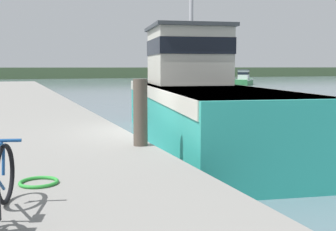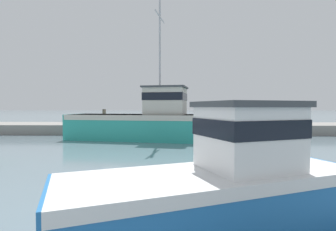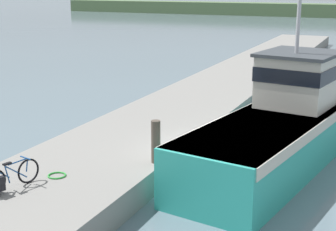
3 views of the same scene
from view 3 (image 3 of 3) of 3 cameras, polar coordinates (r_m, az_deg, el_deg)
The scene contains 6 objects.
ground_plane at distance 17.76m, azimuth 4.44°, elevation -6.53°, with size 320.00×320.00×0.00m, color slate.
dock_pier at distance 18.88m, azimuth -5.00°, elevation -3.86°, with size 4.82×80.00×0.86m, color gray.
fishing_boat_main at distance 19.48m, azimuth 13.23°, elevation -0.70°, with size 5.00×13.92×10.56m.
bicycle_touring at distance 14.77m, azimuth -17.43°, elevation -6.64°, with size 0.70×1.77×0.79m.
mooring_post at distance 16.12m, azimuth -1.36°, elevation -2.92°, with size 0.29×0.29×1.37m, color #51473D.
hose_coil at distance 15.56m, azimuth -12.21°, elevation -6.51°, with size 0.54×0.54×0.05m, color green.
Camera 3 is at (5.39, -15.66, 6.42)m, focal length 55.00 mm.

